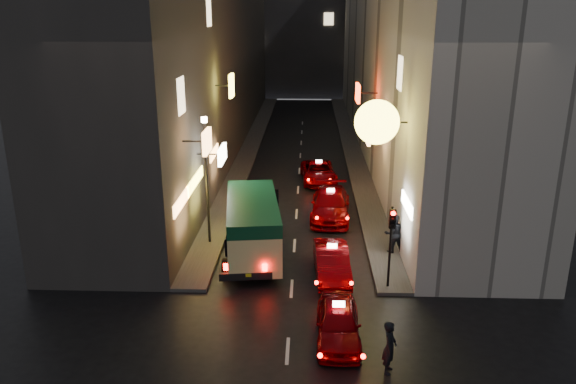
# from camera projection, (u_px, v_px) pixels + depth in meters

# --- Properties ---
(building_left) EXTENTS (7.39, 52.00, 18.00)m
(building_left) POSITION_uv_depth(u_px,v_px,m) (202.00, 37.00, 45.15)
(building_left) COLOR #363331
(building_left) RESTS_ON ground
(building_right) EXTENTS (8.34, 52.00, 18.00)m
(building_right) POSITION_uv_depth(u_px,v_px,m) (402.00, 37.00, 44.58)
(building_right) COLOR beige
(building_right) RESTS_ON ground
(building_far) EXTENTS (30.00, 10.00, 22.00)m
(building_far) POSITION_uv_depth(u_px,v_px,m) (305.00, 10.00, 74.66)
(building_far) COLOR #37373C
(building_far) RESTS_ON ground
(sidewalk_left) EXTENTS (1.50, 52.00, 0.15)m
(sidewalk_left) POSITION_uv_depth(u_px,v_px,m) (251.00, 146.00, 47.78)
(sidewalk_left) COLOR #4D4A48
(sidewalk_left) RESTS_ON ground
(sidewalk_right) EXTENTS (1.50, 52.00, 0.15)m
(sidewalk_right) POSITION_uv_depth(u_px,v_px,m) (351.00, 146.00, 47.48)
(sidewalk_right) COLOR #4D4A48
(sidewalk_right) RESTS_ON ground
(minibus) EXTENTS (3.08, 6.75, 2.80)m
(minibus) POSITION_uv_depth(u_px,v_px,m) (253.00, 221.00, 25.93)
(minibus) COLOR #E6E690
(minibus) RESTS_ON ground
(taxi_near) EXTENTS (2.02, 4.80, 1.69)m
(taxi_near) POSITION_uv_depth(u_px,v_px,m) (338.00, 320.00, 19.60)
(taxi_near) COLOR #7A0005
(taxi_near) RESTS_ON ground
(taxi_second) EXTENTS (2.26, 4.99, 1.73)m
(taxi_second) POSITION_uv_depth(u_px,v_px,m) (332.00, 260.00, 24.30)
(taxi_second) COLOR #7A0005
(taxi_second) RESTS_ON ground
(taxi_third) EXTENTS (2.58, 5.66, 1.93)m
(taxi_third) POSITION_uv_depth(u_px,v_px,m) (330.00, 202.00, 31.19)
(taxi_third) COLOR #7A0005
(taxi_third) RESTS_ON ground
(taxi_far) EXTENTS (2.40, 5.03, 1.72)m
(taxi_far) POSITION_uv_depth(u_px,v_px,m) (319.00, 171.00, 37.76)
(taxi_far) COLOR #7A0005
(taxi_far) RESTS_ON ground
(pedestrian_crossing) EXTENTS (0.60, 0.77, 2.04)m
(pedestrian_crossing) POSITION_uv_depth(u_px,v_px,m) (390.00, 344.00, 17.75)
(pedestrian_crossing) COLOR black
(pedestrian_crossing) RESTS_ON ground
(pedestrian_sidewalk) EXTENTS (0.90, 0.70, 2.12)m
(pedestrian_sidewalk) POSITION_uv_depth(u_px,v_px,m) (394.00, 231.00, 26.32)
(pedestrian_sidewalk) COLOR black
(pedestrian_sidewalk) RESTS_ON sidewalk_right
(traffic_light) EXTENTS (0.26, 0.43, 3.50)m
(traffic_light) POSITION_uv_depth(u_px,v_px,m) (392.00, 230.00, 22.42)
(traffic_light) COLOR black
(traffic_light) RESTS_ON sidewalk_right
(lamp_post) EXTENTS (0.28, 0.28, 6.22)m
(lamp_post) POSITION_uv_depth(u_px,v_px,m) (207.00, 172.00, 26.69)
(lamp_post) COLOR black
(lamp_post) RESTS_ON sidewalk_left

